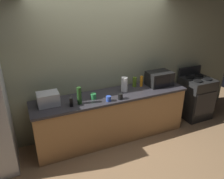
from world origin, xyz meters
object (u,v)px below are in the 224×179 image
object	(u,v)px
bottle_olive_oil	(135,82)
bottle_dish_soap	(141,81)
paper_towel_roll	(124,84)
cordless_phone	(71,101)
toaster_oven	(48,99)
bottle_wine	(79,96)
mug_blue	(108,99)
microwave	(159,78)
mug_black	(120,96)
mug_green	(93,96)
stove_range	(195,97)

from	to	relation	value
bottle_olive_oil	bottle_dish_soap	world-z (taller)	bottle_dish_soap
paper_towel_roll	cordless_phone	world-z (taller)	paper_towel_roll
toaster_oven	bottle_wine	distance (m)	0.50
paper_towel_roll	mug_blue	distance (m)	0.50
cordless_phone	microwave	bearing A→B (deg)	19.44
mug_black	bottle_dish_soap	bearing A→B (deg)	29.57
toaster_oven	paper_towel_roll	xyz separation A→B (m)	(1.36, -0.01, 0.03)
bottle_olive_oil	mug_blue	xyz separation A→B (m)	(-0.70, -0.38, -0.05)
bottle_wine	bottle_dish_soap	world-z (taller)	bottle_wine
toaster_oven	mug_green	world-z (taller)	toaster_oven
bottle_dish_soap	mug_blue	world-z (taller)	bottle_dish_soap
bottle_olive_oil	microwave	bearing A→B (deg)	-14.17
mug_blue	mug_black	xyz separation A→B (m)	(0.21, -0.01, 0.01)
bottle_wine	mug_black	distance (m)	0.70
toaster_oven	microwave	bearing A→B (deg)	-0.33
mug_green	paper_towel_roll	bearing A→B (deg)	6.89
microwave	bottle_wine	xyz separation A→B (m)	(-1.65, -0.15, 0.01)
toaster_oven	paper_towel_roll	bearing A→B (deg)	-0.42
stove_range	mug_blue	bearing A→B (deg)	-174.48
paper_towel_roll	bottle_dish_soap	world-z (taller)	paper_towel_roll
bottle_olive_oil	bottle_dish_soap	size ratio (longest dim) A/B	0.92
mug_blue	microwave	bearing A→B (deg)	12.21
bottle_wine	mug_blue	world-z (taller)	bottle_wine
stove_range	bottle_wine	bearing A→B (deg)	-177.67
microwave	toaster_oven	distance (m)	2.13
stove_range	microwave	xyz separation A→B (m)	(-0.97, 0.05, 0.57)
cordless_phone	bottle_olive_oil	xyz separation A→B (m)	(1.31, 0.29, 0.02)
toaster_oven	mug_green	bearing A→B (deg)	-6.63
paper_towel_roll	bottle_wine	xyz separation A→B (m)	(-0.89, -0.16, 0.01)
stove_range	bottle_olive_oil	world-z (taller)	bottle_olive_oil
mug_black	microwave	bearing A→B (deg)	15.46
stove_range	cordless_phone	distance (m)	2.81
mug_green	stove_range	bearing A→B (deg)	0.62
cordless_phone	bottle_dish_soap	bearing A→B (deg)	23.92
stove_range	mug_blue	distance (m)	2.22
bottle_wine	bottle_olive_oil	bearing A→B (deg)	13.27
toaster_oven	bottle_dish_soap	xyz separation A→B (m)	(1.77, 0.07, -0.00)
paper_towel_roll	mug_black	distance (m)	0.35
bottle_olive_oil	paper_towel_roll	bearing A→B (deg)	-156.84
mug_green	bottle_olive_oil	bearing A→B (deg)	12.16
microwave	bottle_olive_oil	bearing A→B (deg)	165.83
bottle_olive_oil	mug_blue	world-z (taller)	bottle_olive_oil
paper_towel_roll	bottle_dish_soap	bearing A→B (deg)	11.09
paper_towel_roll	microwave	bearing A→B (deg)	-0.17
toaster_oven	bottle_wine	xyz separation A→B (m)	(0.47, -0.17, 0.04)
microwave	bottle_olive_oil	world-z (taller)	microwave
microwave	mug_green	world-z (taller)	microwave
paper_towel_roll	bottle_olive_oil	bearing A→B (deg)	23.16
mug_blue	mug_green	bearing A→B (deg)	137.89
mug_green	mug_black	bearing A→B (deg)	-25.18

